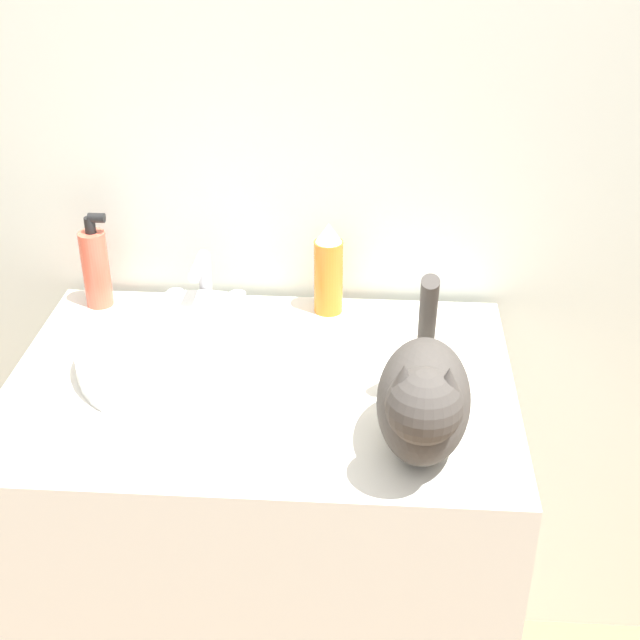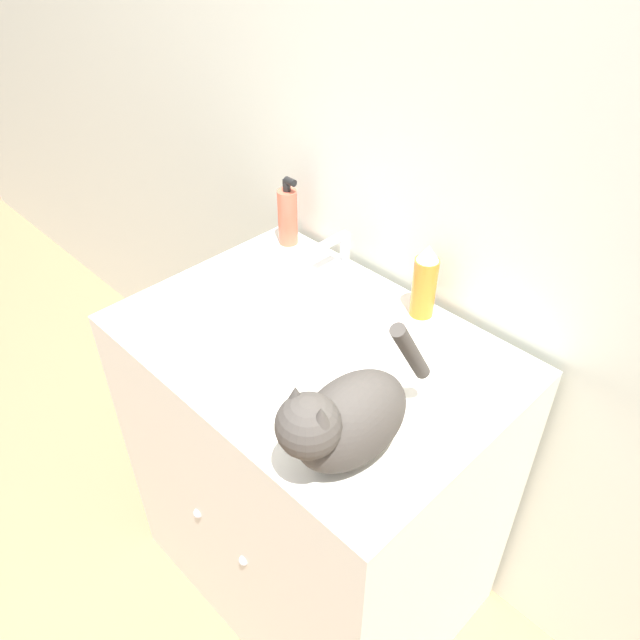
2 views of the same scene
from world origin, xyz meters
name	(u,v)px [view 1 (image 1 of 2)]	position (x,y,z in m)	size (l,w,h in m)	color
wall_back	(277,103)	(0.00, 0.63, 1.25)	(6.00, 0.05, 2.50)	silver
vanity_cabinet	(268,573)	(0.00, 0.29, 0.44)	(0.84, 0.61, 0.88)	silver
sink_basin	(186,352)	(-0.13, 0.33, 0.91)	(0.36, 0.36, 0.05)	white
faucet	(204,286)	(-0.13, 0.52, 0.94)	(0.15, 0.11, 0.12)	silver
cat	(424,399)	(0.26, 0.12, 0.98)	(0.15, 0.34, 0.23)	#47423D
soap_bottle	(96,267)	(-0.34, 0.54, 0.96)	(0.05, 0.05, 0.19)	#EF6047
spray_bottle	(328,270)	(0.10, 0.54, 0.97)	(0.05, 0.05, 0.18)	orange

